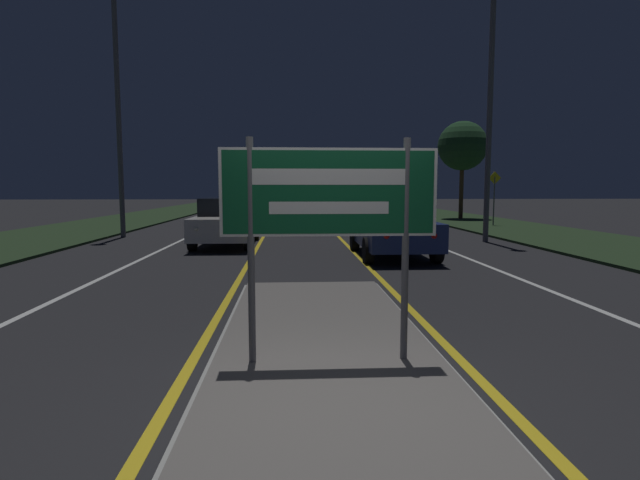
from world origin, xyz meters
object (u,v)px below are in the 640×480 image
Objects in this scene: highway_sign at (329,203)px; streetlight_left_near at (116,45)px; streetlight_right_near at (492,45)px; car_approaching_0 at (227,221)px; car_receding_0 at (393,228)px; warning_sign at (494,193)px; car_receding_1 at (362,212)px.

streetlight_left_near reaches higher than highway_sign.
car_approaching_0 is at bearing -177.51° from streetlight_right_near.
car_receding_0 is at bearing -138.52° from streetlight_right_near.
streetlight_left_near is at bearing 115.22° from highway_sign.
streetlight_left_near is 17.12m from warning_sign.
car_approaching_0 is 1.89× the size of warning_sign.
highway_sign is at bearing -118.08° from streetlight_right_near.
highway_sign is 20.29m from warning_sign.
warning_sign reaches higher than car_receding_1.
streetlight_left_near reaches higher than car_receding_1.
streetlight_right_near reaches higher than car_receding_0.
highway_sign reaches higher than car_receding_0.
streetlight_right_near is (12.81, -2.38, -0.44)m from streetlight_left_near.
streetlight_left_near reaches higher than warning_sign.
streetlight_left_near is 2.39× the size of car_approaching_0.
car_receding_1 is 1.64× the size of warning_sign.
streetlight_left_near is 11.47m from car_receding_1.
streetlight_right_near is 2.65× the size of car_receding_0.
streetlight_right_near is at bearing 2.49° from car_approaching_0.
streetlight_right_near is 2.33× the size of car_approaching_0.
highway_sign is 14.04m from streetlight_right_near.
streetlight_left_near is 4.51× the size of warning_sign.
car_receding_1 is 6.64m from warning_sign.
car_approaching_0 is 13.47m from warning_sign.
highway_sign is at bearing -116.79° from warning_sign.
car_approaching_0 is (-2.42, 11.26, -0.89)m from highway_sign.
car_receding_0 is 8.57m from car_receding_1.
streetlight_left_near is 12.29m from car_receding_0.
highway_sign is 0.20× the size of streetlight_right_near.
streetlight_left_near reaches higher than streetlight_right_near.
warning_sign is (6.84, 9.92, 0.82)m from car_receding_0.
streetlight_right_near is 4.40× the size of warning_sign.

